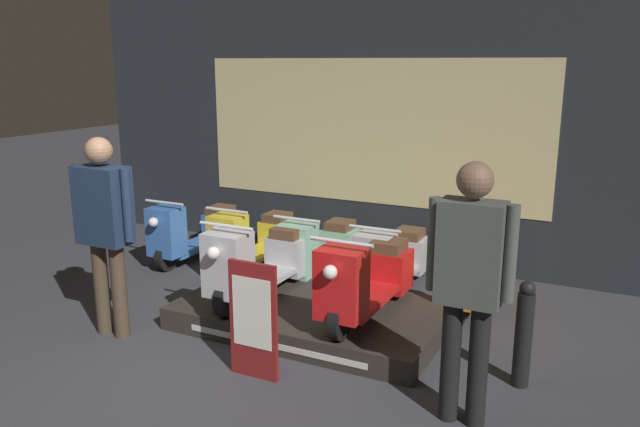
{
  "coord_description": "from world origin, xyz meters",
  "views": [
    {
      "loc": [
        2.79,
        -3.28,
        2.36
      ],
      "look_at": [
        0.14,
        2.06,
        0.91
      ],
      "focal_mm": 35.0,
      "sensor_mm": 36.0,
      "label": 1
    }
  ],
  "objects_px": {
    "scooter_backrow_3": "(392,261)",
    "price_sign_board": "(253,320)",
    "scooter_display_right": "(366,279)",
    "person_left_browsing": "(104,219)",
    "street_bollard": "(524,334)",
    "person_right_browsing": "(469,275)",
    "scooter_backrow_2": "(320,250)",
    "scooter_backrow_4": "(474,273)",
    "scooter_backrow_0": "(195,232)",
    "scooter_backrow_1": "(254,241)",
    "scooter_display_left": "(260,262)"
  },
  "relations": [
    {
      "from": "person_left_browsing",
      "to": "street_bollard",
      "type": "bearing_deg",
      "value": 11.23
    },
    {
      "from": "scooter_display_right",
      "to": "scooter_backrow_2",
      "type": "distance_m",
      "value": 1.59
    },
    {
      "from": "scooter_display_left",
      "to": "scooter_backrow_2",
      "type": "height_order",
      "value": "scooter_display_left"
    },
    {
      "from": "scooter_display_left",
      "to": "person_right_browsing",
      "type": "bearing_deg",
      "value": -23.6
    },
    {
      "from": "scooter_backrow_4",
      "to": "person_right_browsing",
      "type": "xyz_separation_m",
      "value": [
        0.41,
        -2.13,
        0.71
      ]
    },
    {
      "from": "scooter_backrow_3",
      "to": "scooter_backrow_4",
      "type": "bearing_deg",
      "value": 0.0
    },
    {
      "from": "scooter_display_right",
      "to": "scooter_backrow_1",
      "type": "xyz_separation_m",
      "value": [
        -1.89,
        1.18,
        -0.2
      ]
    },
    {
      "from": "scooter_backrow_0",
      "to": "scooter_backrow_1",
      "type": "bearing_deg",
      "value": 0.0
    },
    {
      "from": "price_sign_board",
      "to": "scooter_backrow_4",
      "type": "bearing_deg",
      "value": 62.42
    },
    {
      "from": "scooter_display_left",
      "to": "scooter_backrow_4",
      "type": "distance_m",
      "value": 2.11
    },
    {
      "from": "scooter_backrow_3",
      "to": "person_left_browsing",
      "type": "xyz_separation_m",
      "value": [
        -1.85,
        -2.13,
        0.72
      ]
    },
    {
      "from": "person_right_browsing",
      "to": "scooter_backrow_3",
      "type": "bearing_deg",
      "value": 120.83
    },
    {
      "from": "street_bollard",
      "to": "person_left_browsing",
      "type": "bearing_deg",
      "value": -168.77
    },
    {
      "from": "scooter_backrow_3",
      "to": "street_bollard",
      "type": "bearing_deg",
      "value": -43.22
    },
    {
      "from": "scooter_display_right",
      "to": "scooter_backrow_0",
      "type": "relative_size",
      "value": 1.0
    },
    {
      "from": "scooter_display_right",
      "to": "street_bollard",
      "type": "bearing_deg",
      "value": -11.12
    },
    {
      "from": "scooter_display_left",
      "to": "street_bollard",
      "type": "bearing_deg",
      "value": -6.28
    },
    {
      "from": "scooter_backrow_3",
      "to": "price_sign_board",
      "type": "distance_m",
      "value": 2.25
    },
    {
      "from": "scooter_display_right",
      "to": "scooter_backrow_3",
      "type": "bearing_deg",
      "value": 98.88
    },
    {
      "from": "scooter_backrow_0",
      "to": "scooter_backrow_3",
      "type": "bearing_deg",
      "value": 0.0
    },
    {
      "from": "scooter_backrow_0",
      "to": "street_bollard",
      "type": "bearing_deg",
      "value": -19.47
    },
    {
      "from": "scooter_display_right",
      "to": "person_left_browsing",
      "type": "distance_m",
      "value": 2.3
    },
    {
      "from": "scooter_backrow_1",
      "to": "person_right_browsing",
      "type": "bearing_deg",
      "value": -35.52
    },
    {
      "from": "scooter_backrow_3",
      "to": "scooter_display_right",
      "type": "bearing_deg",
      "value": -81.12
    },
    {
      "from": "scooter_display_right",
      "to": "price_sign_board",
      "type": "bearing_deg",
      "value": -115.36
    },
    {
      "from": "scooter_display_right",
      "to": "scooter_backrow_4",
      "type": "distance_m",
      "value": 1.38
    },
    {
      "from": "scooter_backrow_2",
      "to": "scooter_backrow_4",
      "type": "distance_m",
      "value": 1.71
    },
    {
      "from": "scooter_display_left",
      "to": "street_bollard",
      "type": "xyz_separation_m",
      "value": [
        2.43,
        -0.27,
        -0.12
      ]
    },
    {
      "from": "scooter_display_left",
      "to": "street_bollard",
      "type": "relative_size",
      "value": 1.84
    },
    {
      "from": "scooter_display_left",
      "to": "price_sign_board",
      "type": "bearing_deg",
      "value": -60.92
    },
    {
      "from": "scooter_backrow_1",
      "to": "scooter_backrow_3",
      "type": "xyz_separation_m",
      "value": [
        1.71,
        0.0,
        0.0
      ]
    },
    {
      "from": "scooter_display_right",
      "to": "person_left_browsing",
      "type": "bearing_deg",
      "value": -155.15
    },
    {
      "from": "street_bollard",
      "to": "scooter_display_right",
      "type": "bearing_deg",
      "value": 168.88
    },
    {
      "from": "person_right_browsing",
      "to": "scooter_backrow_4",
      "type": "bearing_deg",
      "value": 101.03
    },
    {
      "from": "scooter_backrow_4",
      "to": "person_right_browsing",
      "type": "relative_size",
      "value": 0.86
    },
    {
      "from": "scooter_display_right",
      "to": "scooter_backrow_2",
      "type": "xyz_separation_m",
      "value": [
        -1.04,
        1.18,
        -0.2
      ]
    },
    {
      "from": "scooter_backrow_3",
      "to": "price_sign_board",
      "type": "xyz_separation_m",
      "value": [
        -0.31,
        -2.22,
        0.14
      ]
    },
    {
      "from": "scooter_backrow_3",
      "to": "price_sign_board",
      "type": "relative_size",
      "value": 1.65
    },
    {
      "from": "scooter_backrow_0",
      "to": "scooter_backrow_1",
      "type": "relative_size",
      "value": 1.0
    },
    {
      "from": "scooter_display_right",
      "to": "scooter_backrow_1",
      "type": "relative_size",
      "value": 1.0
    },
    {
      "from": "scooter_backrow_0",
      "to": "price_sign_board",
      "type": "distance_m",
      "value": 3.17
    },
    {
      "from": "street_bollard",
      "to": "scooter_display_left",
      "type": "bearing_deg",
      "value": 173.72
    },
    {
      "from": "scooter_display_right",
      "to": "person_right_browsing",
      "type": "height_order",
      "value": "person_right_browsing"
    },
    {
      "from": "scooter_backrow_1",
      "to": "scooter_backrow_3",
      "type": "bearing_deg",
      "value": 0.0
    },
    {
      "from": "scooter_backrow_0",
      "to": "scooter_backrow_4",
      "type": "xyz_separation_m",
      "value": [
        3.42,
        0.0,
        0.0
      ]
    },
    {
      "from": "scooter_display_left",
      "to": "person_left_browsing",
      "type": "relative_size",
      "value": 0.87
    },
    {
      "from": "scooter_backrow_0",
      "to": "street_bollard",
      "type": "relative_size",
      "value": 1.84
    },
    {
      "from": "scooter_backrow_1",
      "to": "person_right_browsing",
      "type": "relative_size",
      "value": 0.86
    },
    {
      "from": "person_left_browsing",
      "to": "street_bollard",
      "type": "height_order",
      "value": "person_left_browsing"
    },
    {
      "from": "scooter_display_right",
      "to": "scooter_backrow_1",
      "type": "bearing_deg",
      "value": 147.97
    }
  ]
}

